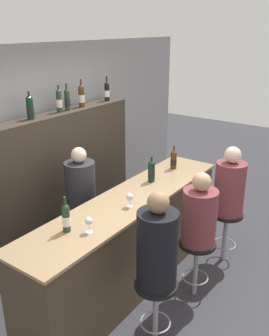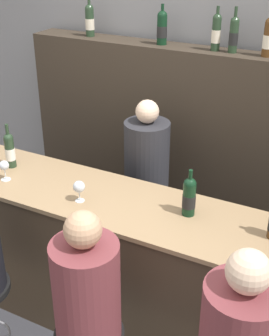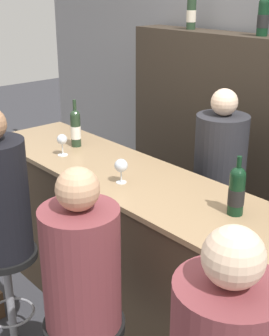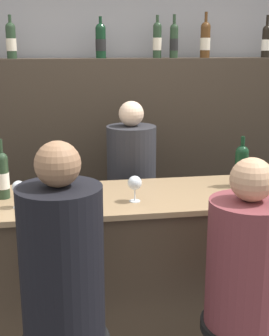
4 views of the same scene
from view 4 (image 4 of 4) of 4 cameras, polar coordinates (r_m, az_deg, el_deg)
The scene contains 16 objects.
wall_back at distance 4.01m, azimuth -1.43°, elevation 6.18°, with size 6.40×0.05×2.60m.
bar_counter at distance 2.89m, azimuth 2.71°, elevation -13.30°, with size 2.93×0.63×1.08m.
back_bar_cabinet at distance 3.88m, azimuth -0.93°, elevation -0.17°, with size 2.75×0.28×1.80m.
wine_bottle_counter_0 at distance 2.67m, azimuth -15.80°, elevation -0.79°, with size 0.07×0.07×0.33m.
wine_bottle_counter_1 at distance 2.86m, azimuth 12.90°, elevation 0.27°, with size 0.08×0.08×0.30m.
wine_bottle_backbar_0 at distance 3.72m, azimuth -14.81°, elevation 14.83°, with size 0.08×0.08×0.32m.
wine_bottle_backbar_1 at distance 3.72m, azimuth -4.14°, elevation 15.24°, with size 0.08×0.08×0.31m.
wine_bottle_backbar_2 at distance 3.79m, azimuth 2.79°, elevation 15.35°, with size 0.07×0.07×0.32m.
wine_bottle_backbar_3 at distance 3.82m, azimuth 4.83°, elevation 15.25°, with size 0.07×0.07×0.33m.
wine_bottle_backbar_4 at distance 3.89m, azimuth 8.62°, elevation 15.23°, with size 0.08×0.08×0.35m.
wine_bottle_backbar_5 at distance 4.07m, azimuth 15.76°, elevation 14.69°, with size 0.07×0.07×0.33m.
wine_glass_0 at distance 2.50m, azimuth -13.95°, elevation -2.43°, with size 0.07×0.07×0.15m.
wine_glass_1 at distance 2.52m, azimuth 0.04°, elevation -1.90°, with size 0.08×0.08×0.14m.
guest_seated_left at distance 2.00m, azimuth -8.85°, elevation -10.95°, with size 0.35×0.35×0.88m.
guest_seated_middle at distance 2.18m, azimuth 13.53°, elevation -10.45°, with size 0.36×0.36×0.78m.
bartender at distance 3.41m, azimuth -0.37°, elevation -5.81°, with size 0.35×0.35×1.53m.
Camera 4 is at (-0.54, -2.20, 1.90)m, focal length 50.00 mm.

